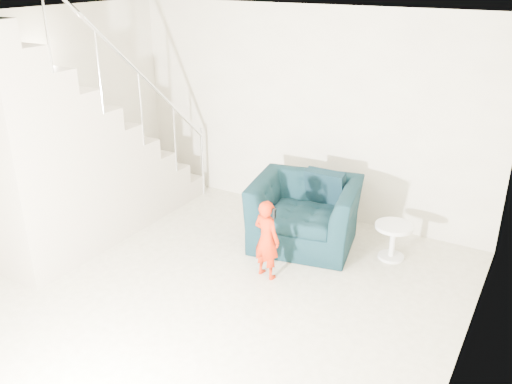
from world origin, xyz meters
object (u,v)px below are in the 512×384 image
armchair (305,213)px  staircase (70,167)px  side_table (393,236)px  toddler (267,239)px

armchair → staircase: size_ratio=0.34×
side_table → armchair: bearing=-170.7°
armchair → side_table: bearing=-2.1°
armchair → side_table: 1.05m
toddler → side_table: (1.06, 1.06, -0.16)m
armchair → toddler: size_ratio=1.37×
toddler → staircase: (-2.41, -0.42, 0.50)m
toddler → staircase: bearing=22.8°
side_table → staircase: staircase is taller
side_table → staircase: 3.83m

